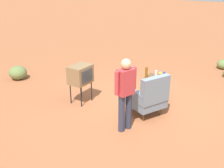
{
  "coord_description": "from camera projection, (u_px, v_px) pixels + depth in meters",
  "views": [
    {
      "loc": [
        5.92,
        2.48,
        3.25
      ],
      "look_at": [
        0.4,
        -0.68,
        0.65
      ],
      "focal_mm": 43.84,
      "sensor_mm": 36.0,
      "label": 1
    }
  ],
  "objects": [
    {
      "name": "soda_can_blue",
      "position": [
        164.0,
        74.0,
        7.36
      ],
      "size": [
        0.07,
        0.07,
        0.12
      ],
      "primitive_type": "cylinder",
      "color": "blue",
      "rests_on": "side_table"
    },
    {
      "name": "side_table",
      "position": [
        156.0,
        81.0,
        7.32
      ],
      "size": [
        0.56,
        0.56,
        0.66
      ],
      "color": "black",
      "rests_on": "ground"
    },
    {
      "name": "bottle_tall_amber",
      "position": [
        146.0,
        73.0,
        7.2
      ],
      "size": [
        0.07,
        0.07,
        0.3
      ],
      "primitive_type": "cylinder",
      "color": "brown",
      "rests_on": "side_table"
    },
    {
      "name": "armchair",
      "position": [
        149.0,
        96.0,
        6.55
      ],
      "size": [
        1.04,
        1.05,
        1.06
      ],
      "color": "brown",
      "rests_on": "ground"
    },
    {
      "name": "tv_on_stand",
      "position": [
        80.0,
        75.0,
        7.12
      ],
      "size": [
        0.63,
        0.48,
        1.03
      ],
      "color": "black",
      "rests_on": "ground"
    },
    {
      "name": "person_standing",
      "position": [
        125.0,
        91.0,
        5.76
      ],
      "size": [
        0.54,
        0.34,
        1.64
      ],
      "color": "#2D3347",
      "rests_on": "ground"
    },
    {
      "name": "shrub_far",
      "position": [
        223.0,
        64.0,
        9.89
      ],
      "size": [
        0.44,
        0.44,
        0.34
      ],
      "primitive_type": "ellipsoid",
      "color": "olive",
      "rests_on": "ground"
    },
    {
      "name": "bottle_short_clear",
      "position": [
        156.0,
        74.0,
        7.24
      ],
      "size": [
        0.06,
        0.06,
        0.2
      ],
      "primitive_type": "cylinder",
      "color": "silver",
      "rests_on": "side_table"
    },
    {
      "name": "ground_plane",
      "position": [
        142.0,
        107.0,
        7.13
      ],
      "size": [
        60.0,
        60.0,
        0.0
      ],
      "primitive_type": "plane",
      "color": "#A05B38"
    },
    {
      "name": "flower_vase",
      "position": [
        161.0,
        76.0,
        6.95
      ],
      "size": [
        0.15,
        0.09,
        0.27
      ],
      "color": "silver",
      "rests_on": "side_table"
    },
    {
      "name": "shrub_lone",
      "position": [
        18.0,
        73.0,
        8.91
      ],
      "size": [
        0.57,
        0.57,
        0.44
      ],
      "primitive_type": "ellipsoid",
      "color": "olive",
      "rests_on": "ground"
    }
  ]
}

